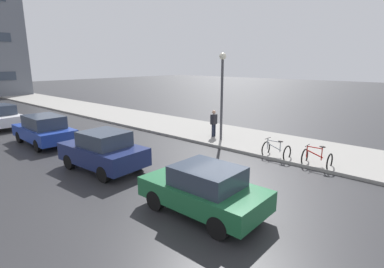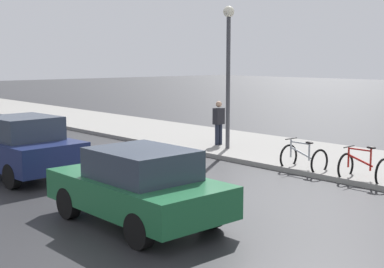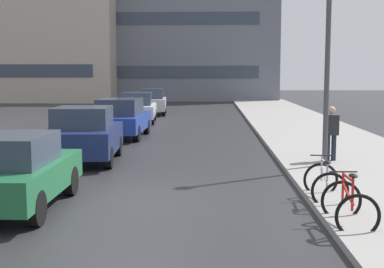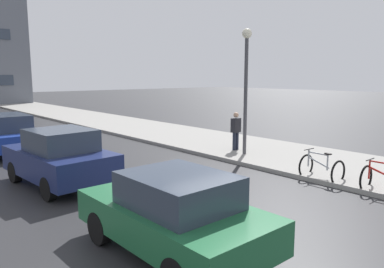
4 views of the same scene
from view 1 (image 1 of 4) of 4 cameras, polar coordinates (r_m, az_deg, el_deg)
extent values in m
plane|color=#28282B|center=(11.55, 7.12, -9.38)|extent=(140.00, 140.00, 0.00)
cube|color=gray|center=(22.21, -5.47, 2.04)|extent=(4.80, 60.00, 0.14)
torus|color=black|center=(14.23, 20.65, -4.12)|extent=(0.75, 0.07, 0.75)
torus|color=black|center=(13.94, 24.72, -4.87)|extent=(0.75, 0.07, 0.75)
cube|color=red|center=(13.94, 23.49, -3.50)|extent=(0.04, 0.04, 0.57)
cube|color=red|center=(14.13, 21.04, -3.15)|extent=(0.04, 0.04, 0.53)
cube|color=red|center=(13.97, 22.34, -2.40)|extent=(0.04, 0.64, 0.04)
cube|color=red|center=(14.04, 22.34, -3.52)|extent=(0.04, 0.72, 0.26)
ellipsoid|color=black|center=(13.86, 23.61, -2.25)|extent=(0.14, 0.26, 0.07)
cylinder|color=black|center=(14.06, 21.14, -2.03)|extent=(0.50, 0.03, 0.03)
torus|color=black|center=(14.97, 13.87, -2.77)|extent=(0.75, 0.09, 0.75)
torus|color=black|center=(14.49, 17.64, -3.56)|extent=(0.75, 0.09, 0.75)
cube|color=#ADAFB5|center=(14.58, 16.45, -2.39)|extent=(0.04, 0.04, 0.48)
cube|color=#ADAFB5|center=(14.86, 14.21, -1.84)|extent=(0.04, 0.04, 0.53)
cube|color=#ADAFB5|center=(14.66, 15.37, -1.31)|extent=(0.06, 0.66, 0.04)
cube|color=#ADAFB5|center=(14.72, 15.40, -2.36)|extent=(0.06, 0.75, 0.27)
ellipsoid|color=black|center=(14.51, 16.52, -1.36)|extent=(0.15, 0.26, 0.07)
cylinder|color=black|center=(14.79, 14.27, -0.78)|extent=(0.50, 0.05, 0.03)
cube|color=#1E6038|center=(9.23, 2.15, -11.17)|extent=(1.93, 3.87, 0.61)
cube|color=#2D3847|center=(8.91, 2.96, -7.99)|extent=(1.57, 1.93, 0.57)
cylinder|color=black|center=(9.55, -6.91, -12.40)|extent=(0.22, 0.64, 0.64)
cylinder|color=black|center=(10.65, -0.03, -9.45)|extent=(0.22, 0.64, 0.64)
cylinder|color=black|center=(8.13, 5.06, -17.30)|extent=(0.22, 0.64, 0.64)
cylinder|color=black|center=(9.40, 11.33, -13.01)|extent=(0.22, 0.64, 0.64)
cube|color=navy|center=(13.28, -16.57, -3.61)|extent=(2.18, 3.96, 0.74)
cube|color=#2D3847|center=(12.98, -16.37, -0.89)|extent=(1.71, 1.93, 0.62)
cylinder|color=black|center=(13.92, -22.28, -4.89)|extent=(0.26, 0.65, 0.64)
cylinder|color=black|center=(14.81, -16.45, -3.34)|extent=(0.26, 0.65, 0.64)
cylinder|color=black|center=(12.00, -16.48, -7.33)|extent=(0.26, 0.65, 0.64)
cylinder|color=black|center=(13.02, -10.23, -5.32)|extent=(0.26, 0.65, 0.64)
cube|color=navy|center=(18.64, -26.35, 0.23)|extent=(2.05, 4.34, 0.64)
cube|color=#2D3847|center=(18.35, -26.37, 2.13)|extent=(1.65, 2.36, 0.66)
cylinder|color=black|center=(19.67, -30.00, -0.51)|extent=(0.24, 0.65, 0.64)
cylinder|color=black|center=(20.22, -25.35, 0.35)|extent=(0.24, 0.65, 0.64)
cylinder|color=black|center=(17.20, -27.31, -1.99)|extent=(0.24, 0.65, 0.64)
cylinder|color=black|center=(17.82, -22.10, -0.97)|extent=(0.24, 0.65, 0.64)
cylinder|color=black|center=(26.27, -31.95, 2.37)|extent=(0.26, 0.65, 0.64)
cylinder|color=black|center=(23.91, -29.76, 1.73)|extent=(0.26, 0.65, 0.64)
cylinder|color=#1E2333|center=(17.87, 3.97, 0.46)|extent=(0.14, 0.14, 0.89)
cylinder|color=#1E2333|center=(18.01, 4.30, 0.56)|extent=(0.14, 0.14, 0.89)
cube|color=#232328|center=(17.79, 4.17, 2.81)|extent=(0.41, 0.26, 0.58)
sphere|color=tan|center=(17.71, 4.20, 4.19)|extent=(0.22, 0.22, 0.22)
cylinder|color=#424247|center=(16.89, 5.67, 6.12)|extent=(0.14, 0.14, 4.63)
sphere|color=#F2EACC|center=(16.75, 5.87, 14.52)|extent=(0.38, 0.38, 0.38)
camera|label=2|loc=(3.34, 116.15, -29.08)|focal=50.00mm
camera|label=3|loc=(11.70, 65.55, -3.26)|focal=50.00mm
camera|label=4|loc=(2.82, 34.64, -15.70)|focal=35.00mm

